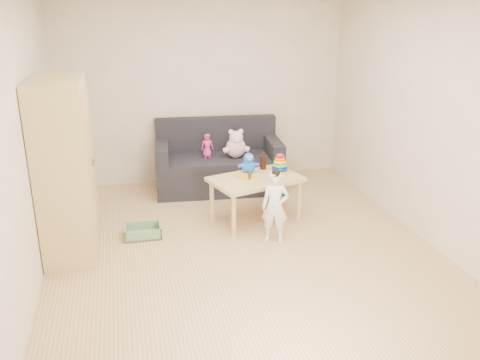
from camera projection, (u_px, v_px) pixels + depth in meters
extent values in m
plane|color=tan|center=(241.00, 244.00, 5.48)|extent=(4.50, 4.50, 0.00)
plane|color=beige|center=(203.00, 90.00, 7.11)|extent=(4.00, 0.00, 4.00)
plane|color=beige|center=(330.00, 215.00, 2.98)|extent=(4.00, 0.00, 4.00)
plane|color=beige|center=(27.00, 139.00, 4.61)|extent=(0.00, 4.50, 4.50)
plane|color=beige|center=(421.00, 117.00, 5.48)|extent=(0.00, 4.50, 4.50)
cube|color=tan|center=(65.00, 169.00, 5.08)|extent=(0.50, 1.00, 1.80)
cube|color=black|center=(219.00, 172.00, 7.03)|extent=(1.76, 1.00, 0.48)
cube|color=#D9C277|center=(255.00, 199.00, 6.00)|extent=(1.17, 0.92, 0.54)
imported|color=white|center=(275.00, 207.00, 5.45)|extent=(0.34, 0.29, 0.78)
imported|color=#EA2B98|center=(207.00, 146.00, 6.84)|extent=(0.16, 0.11, 0.32)
cylinder|color=gold|center=(280.00, 171.00, 6.11)|extent=(0.18, 0.18, 0.02)
cylinder|color=silver|center=(280.00, 163.00, 6.08)|extent=(0.02, 0.02, 0.21)
torus|color=#0A1EAF|center=(280.00, 168.00, 6.10)|extent=(0.19, 0.19, 0.04)
torus|color=green|center=(280.00, 165.00, 6.09)|extent=(0.17, 0.17, 0.04)
torus|color=yellow|center=(280.00, 162.00, 6.08)|extent=(0.15, 0.15, 0.04)
torus|color=orange|center=(280.00, 159.00, 6.06)|extent=(0.13, 0.13, 0.04)
torus|color=#BD0B34|center=(280.00, 156.00, 6.05)|extent=(0.11, 0.11, 0.04)
cylinder|color=black|center=(263.00, 162.00, 6.19)|extent=(0.07, 0.07, 0.17)
cylinder|color=black|center=(263.00, 155.00, 6.16)|extent=(0.03, 0.03, 0.05)
cylinder|color=black|center=(263.00, 152.00, 6.15)|extent=(0.04, 0.04, 0.01)
cube|color=gold|center=(245.00, 176.00, 5.95)|extent=(0.24, 0.24, 0.01)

